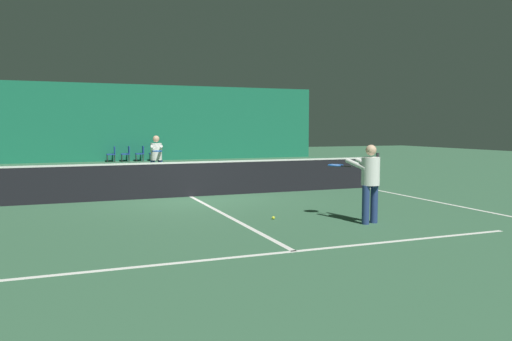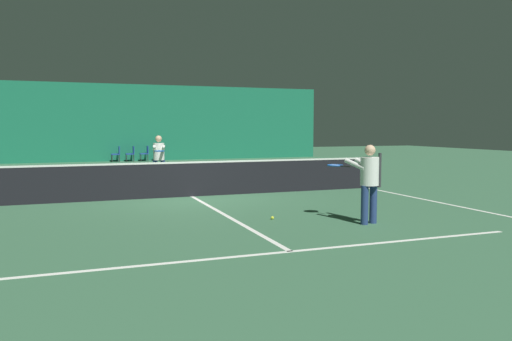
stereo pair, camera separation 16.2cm
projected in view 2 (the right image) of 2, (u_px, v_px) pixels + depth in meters
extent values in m
plane|color=#386647|center=(192.00, 197.00, 13.44)|extent=(60.00, 60.00, 0.00)
cube|color=#196B4C|center=(128.00, 123.00, 27.66)|extent=(23.00, 0.12, 4.26)
cube|color=white|center=(136.00, 165.00, 24.55)|extent=(11.00, 0.10, 0.00)
cube|color=white|center=(154.00, 175.00, 19.41)|extent=(8.25, 0.10, 0.00)
cube|color=white|center=(290.00, 251.00, 7.47)|extent=(8.25, 0.10, 0.00)
cube|color=white|center=(367.00, 188.00, 15.36)|extent=(0.10, 23.80, 0.00)
cube|color=white|center=(192.00, 196.00, 13.44)|extent=(0.10, 12.80, 0.00)
cube|color=black|center=(192.00, 179.00, 13.40)|extent=(11.90, 0.02, 0.95)
cube|color=white|center=(192.00, 162.00, 13.36)|extent=(11.90, 0.02, 0.05)
cylinder|color=#333338|center=(380.00, 170.00, 15.48)|extent=(0.10, 0.10, 1.07)
cylinder|color=navy|center=(365.00, 205.00, 9.53)|extent=(0.17, 0.17, 0.75)
cylinder|color=navy|center=(373.00, 204.00, 9.67)|extent=(0.17, 0.17, 0.75)
cylinder|color=white|center=(370.00, 171.00, 9.54)|extent=(0.43, 0.43, 0.54)
sphere|color=#DBAD89|center=(370.00, 150.00, 9.51)|extent=(0.21, 0.21, 0.21)
cylinder|color=white|center=(355.00, 164.00, 9.66)|extent=(0.21, 0.52, 0.22)
cylinder|color=white|center=(365.00, 164.00, 9.81)|extent=(0.21, 0.52, 0.22)
cylinder|color=black|center=(346.00, 166.00, 10.07)|extent=(0.10, 0.30, 0.03)
torus|color=#1951B2|center=(335.00, 165.00, 10.32)|extent=(0.40, 0.40, 0.03)
cylinder|color=silver|center=(335.00, 165.00, 10.32)|extent=(0.34, 0.34, 0.00)
cylinder|color=navy|center=(163.00, 172.00, 16.60)|extent=(0.17, 0.17, 0.78)
cylinder|color=navy|center=(155.00, 172.00, 16.55)|extent=(0.17, 0.17, 0.78)
cylinder|color=white|center=(159.00, 152.00, 16.52)|extent=(0.41, 0.41, 0.56)
sphere|color=#DBAD89|center=(159.00, 139.00, 16.48)|extent=(0.22, 0.22, 0.22)
cylinder|color=white|center=(163.00, 148.00, 16.29)|extent=(0.17, 0.55, 0.23)
cylinder|color=white|center=(154.00, 148.00, 16.23)|extent=(0.17, 0.55, 0.23)
cylinder|color=black|center=(159.00, 151.00, 15.86)|extent=(0.07, 0.31, 0.03)
torus|color=#1951B2|center=(159.00, 151.00, 15.57)|extent=(0.37, 0.37, 0.03)
cylinder|color=silver|center=(159.00, 151.00, 15.57)|extent=(0.31, 0.31, 0.00)
cylinder|color=#2D2D2D|center=(112.00, 158.00, 27.17)|extent=(0.03, 0.03, 0.39)
cylinder|color=#2D2D2D|center=(112.00, 159.00, 26.81)|extent=(0.03, 0.03, 0.39)
cylinder|color=#2D2D2D|center=(119.00, 158.00, 27.30)|extent=(0.03, 0.03, 0.39)
cylinder|color=#2D2D2D|center=(119.00, 158.00, 26.95)|extent=(0.03, 0.03, 0.39)
cube|color=navy|center=(115.00, 154.00, 27.04)|extent=(0.44, 0.44, 0.05)
cube|color=navy|center=(119.00, 150.00, 27.09)|extent=(0.04, 0.44, 0.40)
cylinder|color=#2D2D2D|center=(126.00, 158.00, 27.43)|extent=(0.03, 0.03, 0.39)
cylinder|color=#2D2D2D|center=(127.00, 158.00, 27.08)|extent=(0.03, 0.03, 0.39)
cylinder|color=#2D2D2D|center=(133.00, 158.00, 27.57)|extent=(0.03, 0.03, 0.39)
cylinder|color=#2D2D2D|center=(134.00, 158.00, 27.21)|extent=(0.03, 0.03, 0.39)
cube|color=navy|center=(130.00, 154.00, 27.30)|extent=(0.44, 0.44, 0.05)
cube|color=navy|center=(133.00, 150.00, 27.35)|extent=(0.04, 0.44, 0.40)
cylinder|color=#2D2D2D|center=(140.00, 158.00, 27.70)|extent=(0.03, 0.03, 0.39)
cylinder|color=#2D2D2D|center=(141.00, 158.00, 27.35)|extent=(0.03, 0.03, 0.39)
cylinder|color=#2D2D2D|center=(147.00, 157.00, 27.83)|extent=(0.03, 0.03, 0.39)
cylinder|color=#2D2D2D|center=(148.00, 158.00, 27.48)|extent=(0.03, 0.03, 0.39)
cube|color=navy|center=(144.00, 154.00, 27.57)|extent=(0.44, 0.44, 0.05)
cube|color=navy|center=(148.00, 150.00, 27.62)|extent=(0.04, 0.44, 0.40)
cylinder|color=#2D2D2D|center=(154.00, 157.00, 27.97)|extent=(0.03, 0.03, 0.39)
cylinder|color=#2D2D2D|center=(155.00, 158.00, 27.61)|extent=(0.03, 0.03, 0.39)
cylinder|color=#2D2D2D|center=(161.00, 157.00, 28.10)|extent=(0.03, 0.03, 0.39)
cylinder|color=#2D2D2D|center=(162.00, 158.00, 27.74)|extent=(0.03, 0.03, 0.39)
cube|color=navy|center=(158.00, 153.00, 27.84)|extent=(0.44, 0.44, 0.05)
cube|color=navy|center=(161.00, 149.00, 27.89)|extent=(0.04, 0.44, 0.40)
sphere|color=#D1DB33|center=(272.00, 218.00, 10.09)|extent=(0.07, 0.07, 0.07)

